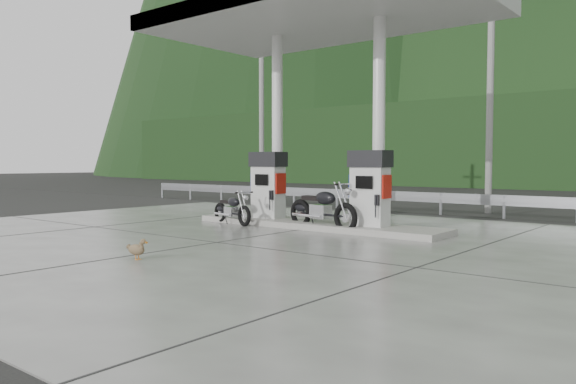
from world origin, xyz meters
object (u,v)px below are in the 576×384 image
Objects in this scene: motorcycle_left at (232,210)px; duck at (136,250)px; motorcycle_right at (322,209)px; gas_pump_left at (268,185)px; gas_pump_right at (370,188)px.

duck is at bearing -48.48° from motorcycle_left.
motorcycle_right reaches higher than motorcycle_left.
duck is (2.59, -4.99, -0.23)m from motorcycle_left.
gas_pump_left and gas_pump_right have the same top height.
gas_pump_left is at bearing -177.07° from motorcycle_right.
gas_pump_right reaches higher than motorcycle_left.
motorcycle_right is 5.52m from duck.
motorcycle_left is at bearing -157.96° from motorcycle_right.
gas_pump_right is at bearing 0.00° from gas_pump_left.
gas_pump_right is (3.20, 0.00, 0.00)m from gas_pump_left.
gas_pump_left is 4.09× the size of duck.
gas_pump_right is 5.98m from duck.
gas_pump_left reaches higher than motorcycle_right.
gas_pump_left is at bearing 104.67° from duck.
gas_pump_left is 1.00× the size of gas_pump_right.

